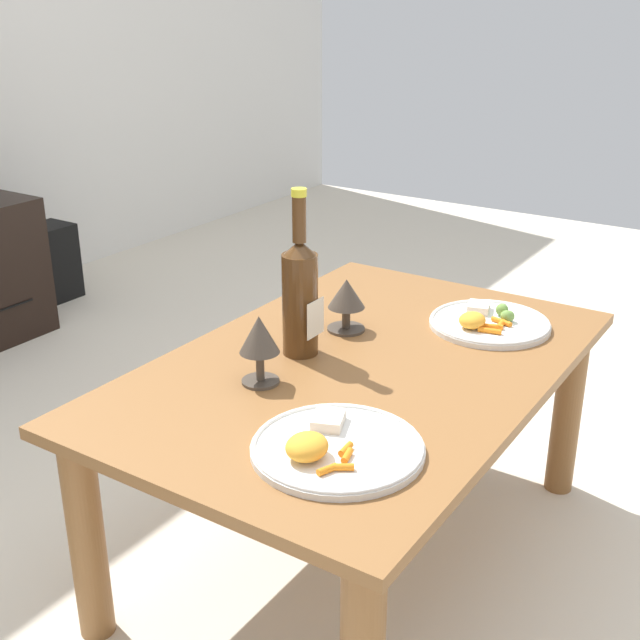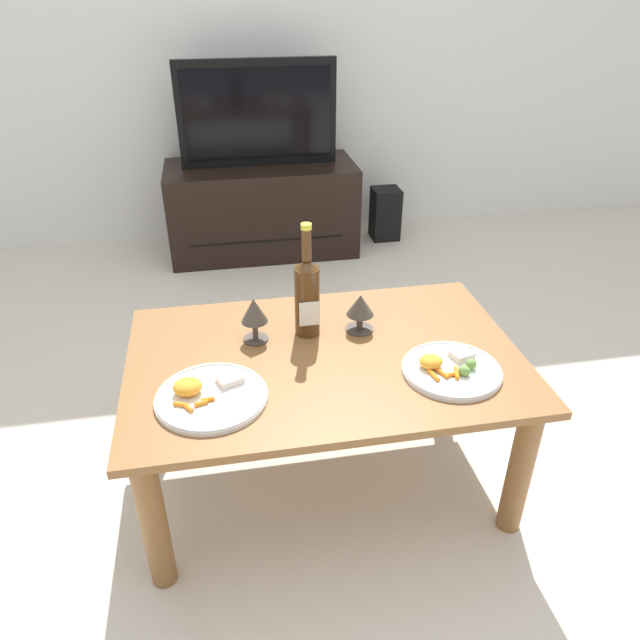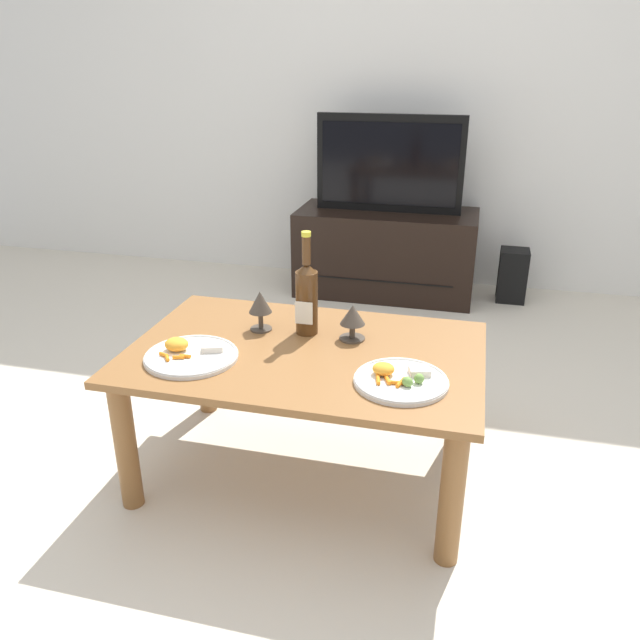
{
  "view_description": "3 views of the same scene",
  "coord_description": "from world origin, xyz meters",
  "px_view_note": "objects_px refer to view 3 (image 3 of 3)",
  "views": [
    {
      "loc": [
        -1.35,
        -0.78,
        1.2
      ],
      "look_at": [
        -0.02,
        0.09,
        0.57
      ],
      "focal_mm": 45.72,
      "sensor_mm": 36.0,
      "label": 1
    },
    {
      "loc": [
        -0.28,
        -1.41,
        1.45
      ],
      "look_at": [
        -0.0,
        0.08,
        0.56
      ],
      "focal_mm": 33.13,
      "sensor_mm": 36.0,
      "label": 2
    },
    {
      "loc": [
        0.49,
        -1.77,
        1.37
      ],
      "look_at": [
        0.05,
        0.02,
        0.58
      ],
      "focal_mm": 34.89,
      "sensor_mm": 36.0,
      "label": 3
    }
  ],
  "objects_px": {
    "dining_table": "(305,372)",
    "dinner_plate_left": "(190,354)",
    "tv_stand": "(386,252)",
    "goblet_left": "(260,304)",
    "dinner_plate_right": "(400,379)",
    "wine_bottle": "(307,295)",
    "goblet_right": "(353,317)",
    "tv_screen": "(389,164)",
    "floor_speaker": "(512,275)"
  },
  "relations": [
    {
      "from": "tv_stand",
      "to": "floor_speaker",
      "type": "bearing_deg",
      "value": 3.18
    },
    {
      "from": "dining_table",
      "to": "goblet_left",
      "type": "bearing_deg",
      "value": 148.49
    },
    {
      "from": "dining_table",
      "to": "dinner_plate_right",
      "type": "relative_size",
      "value": 4.12
    },
    {
      "from": "tv_stand",
      "to": "wine_bottle",
      "type": "relative_size",
      "value": 2.97
    },
    {
      "from": "tv_stand",
      "to": "goblet_left",
      "type": "relative_size",
      "value": 7.48
    },
    {
      "from": "tv_stand",
      "to": "dinner_plate_left",
      "type": "distance_m",
      "value": 2.08
    },
    {
      "from": "floor_speaker",
      "to": "dinner_plate_left",
      "type": "distance_m",
      "value": 2.37
    },
    {
      "from": "tv_screen",
      "to": "dinner_plate_left",
      "type": "bearing_deg",
      "value": -99.18
    },
    {
      "from": "dining_table",
      "to": "floor_speaker",
      "type": "relative_size",
      "value": 3.64
    },
    {
      "from": "wine_bottle",
      "to": "goblet_right",
      "type": "height_order",
      "value": "wine_bottle"
    },
    {
      "from": "tv_screen",
      "to": "wine_bottle",
      "type": "height_order",
      "value": "tv_screen"
    },
    {
      "from": "tv_stand",
      "to": "dinner_plate_right",
      "type": "height_order",
      "value": "dinner_plate_right"
    },
    {
      "from": "goblet_right",
      "to": "dinner_plate_left",
      "type": "xyz_separation_m",
      "value": [
        -0.47,
        -0.27,
        -0.07
      ]
    },
    {
      "from": "wine_bottle",
      "to": "goblet_right",
      "type": "bearing_deg",
      "value": -5.29
    },
    {
      "from": "goblet_left",
      "to": "goblet_right",
      "type": "height_order",
      "value": "goblet_left"
    },
    {
      "from": "tv_screen",
      "to": "dinner_plate_left",
      "type": "distance_m",
      "value": 2.08
    },
    {
      "from": "goblet_right",
      "to": "dinner_plate_right",
      "type": "height_order",
      "value": "goblet_right"
    },
    {
      "from": "floor_speaker",
      "to": "wine_bottle",
      "type": "bearing_deg",
      "value": -113.58
    },
    {
      "from": "floor_speaker",
      "to": "goblet_left",
      "type": "distance_m",
      "value": 2.09
    },
    {
      "from": "tv_stand",
      "to": "goblet_right",
      "type": "bearing_deg",
      "value": -85.41
    },
    {
      "from": "tv_stand",
      "to": "goblet_left",
      "type": "distance_m",
      "value": 1.81
    },
    {
      "from": "tv_screen",
      "to": "goblet_right",
      "type": "distance_m",
      "value": 1.79
    },
    {
      "from": "tv_stand",
      "to": "wine_bottle",
      "type": "distance_m",
      "value": 1.79
    },
    {
      "from": "dinner_plate_right",
      "to": "floor_speaker",
      "type": "bearing_deg",
      "value": 78.56
    },
    {
      "from": "floor_speaker",
      "to": "dinner_plate_left",
      "type": "xyz_separation_m",
      "value": [
        -1.09,
        -2.08,
        0.34
      ]
    },
    {
      "from": "dining_table",
      "to": "goblet_left",
      "type": "height_order",
      "value": "goblet_left"
    },
    {
      "from": "dinner_plate_left",
      "to": "dinner_plate_right",
      "type": "distance_m",
      "value": 0.67
    },
    {
      "from": "dining_table",
      "to": "dinner_plate_left",
      "type": "bearing_deg",
      "value": -156.47
    },
    {
      "from": "dining_table",
      "to": "tv_screen",
      "type": "bearing_deg",
      "value": 90.28
    },
    {
      "from": "dinner_plate_right",
      "to": "wine_bottle",
      "type": "bearing_deg",
      "value": 141.96
    },
    {
      "from": "wine_bottle",
      "to": "goblet_left",
      "type": "relative_size",
      "value": 2.52
    },
    {
      "from": "floor_speaker",
      "to": "goblet_left",
      "type": "bearing_deg",
      "value": -117.6
    },
    {
      "from": "goblet_right",
      "to": "wine_bottle",
      "type": "bearing_deg",
      "value": 174.71
    },
    {
      "from": "goblet_right",
      "to": "dinner_plate_right",
      "type": "distance_m",
      "value": 0.34
    },
    {
      "from": "tv_stand",
      "to": "floor_speaker",
      "type": "distance_m",
      "value": 0.77
    },
    {
      "from": "floor_speaker",
      "to": "tv_screen",
      "type": "bearing_deg",
      "value": -176.73
    },
    {
      "from": "tv_stand",
      "to": "goblet_left",
      "type": "bearing_deg",
      "value": -95.91
    },
    {
      "from": "tv_stand",
      "to": "dinner_plate_left",
      "type": "bearing_deg",
      "value": -99.17
    },
    {
      "from": "goblet_right",
      "to": "goblet_left",
      "type": "bearing_deg",
      "value": 180.0
    },
    {
      "from": "dining_table",
      "to": "tv_stand",
      "type": "distance_m",
      "value": 1.9
    },
    {
      "from": "tv_screen",
      "to": "wine_bottle",
      "type": "bearing_deg",
      "value": -90.67
    },
    {
      "from": "goblet_right",
      "to": "floor_speaker",
      "type": "bearing_deg",
      "value": 71.15
    },
    {
      "from": "tv_screen",
      "to": "goblet_left",
      "type": "relative_size",
      "value": 6.0
    },
    {
      "from": "dining_table",
      "to": "dinner_plate_left",
      "type": "relative_size",
      "value": 3.87
    },
    {
      "from": "goblet_right",
      "to": "dinner_plate_right",
      "type": "xyz_separation_m",
      "value": [
        0.2,
        -0.27,
        -0.07
      ]
    },
    {
      "from": "goblet_right",
      "to": "dinner_plate_left",
      "type": "relative_size",
      "value": 0.42
    },
    {
      "from": "tv_stand",
      "to": "floor_speaker",
      "type": "xyz_separation_m",
      "value": [
        0.76,
        0.04,
        -0.1
      ]
    },
    {
      "from": "goblet_left",
      "to": "dinner_plate_left",
      "type": "distance_m",
      "value": 0.31
    },
    {
      "from": "wine_bottle",
      "to": "dinner_plate_left",
      "type": "xyz_separation_m",
      "value": [
        -0.31,
        -0.28,
        -0.13
      ]
    },
    {
      "from": "goblet_left",
      "to": "floor_speaker",
      "type": "bearing_deg",
      "value": 62.49
    }
  ]
}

